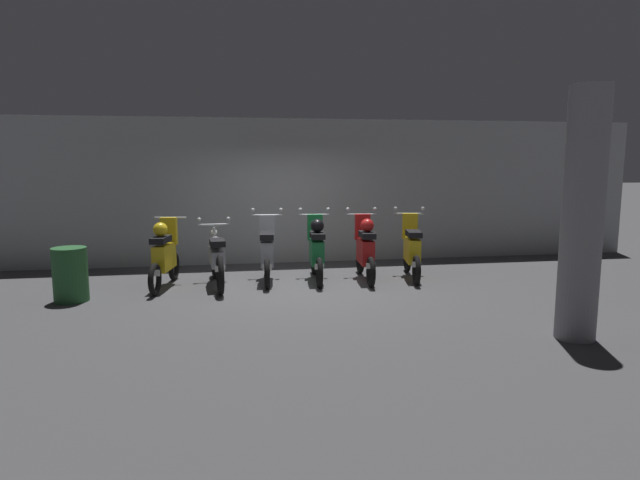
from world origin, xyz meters
name	(u,v)px	position (x,y,z in m)	size (l,w,h in m)	color
ground_plane	(296,288)	(0.00, 0.00, 0.00)	(80.00, 80.00, 0.00)	#424244
back_wall	(281,191)	(0.00, 2.52, 1.52)	(16.00, 0.30, 3.03)	#9EA0A3
motorbike_slot_0	(165,255)	(-2.21, 0.43, 0.57)	(0.56, 1.67, 1.18)	black
motorbike_slot_1	(217,258)	(-1.33, 0.39, 0.49)	(0.59, 1.95, 1.15)	black
motorbike_slot_2	(267,252)	(-0.44, 0.63, 0.53)	(0.59, 1.68, 1.29)	black
motorbike_slot_3	(316,250)	(0.44, 0.54, 0.57)	(0.59, 1.68, 1.29)	black
motorbike_slot_4	(365,249)	(1.33, 0.45, 0.57)	(0.59, 1.68, 1.29)	black
motorbike_slot_5	(412,250)	(2.22, 0.46, 0.53)	(0.58, 1.67, 1.29)	black
support_pillar	(583,215)	(3.04, -3.23, 1.52)	(0.48, 0.48, 3.03)	gray
trash_bin	(70,275)	(-3.54, -0.30, 0.42)	(0.52, 0.52, 0.84)	#26592D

